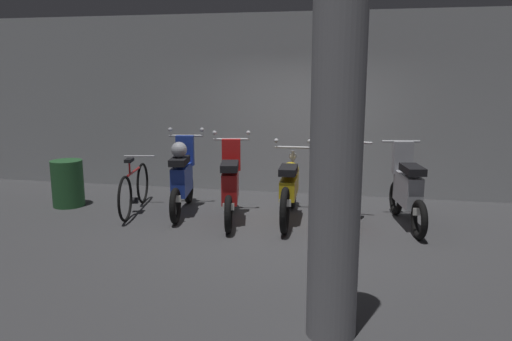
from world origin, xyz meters
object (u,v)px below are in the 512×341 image
(motorbike_slot_1, at_px, (231,185))
(support_pillar, at_px, (336,146))
(motorbike_slot_2, at_px, (289,187))
(trash_bin, at_px, (68,183))
(motorbike_slot_3, at_px, (347,188))
(motorbike_slot_0, at_px, (182,177))
(bicycle, at_px, (134,189))
(motorbike_slot_4, at_px, (407,189))

(motorbike_slot_1, height_order, support_pillar, support_pillar)
(motorbike_slot_2, relative_size, trash_bin, 2.56)
(motorbike_slot_3, bearing_deg, motorbike_slot_2, 167.02)
(motorbike_slot_0, relative_size, bicycle, 0.98)
(motorbike_slot_3, relative_size, support_pillar, 0.53)
(motorbike_slot_2, height_order, motorbike_slot_3, motorbike_slot_3)
(motorbike_slot_1, distance_m, support_pillar, 3.57)
(motorbike_slot_2, bearing_deg, bicycle, -178.87)
(support_pillar, bearing_deg, trash_bin, 143.96)
(motorbike_slot_3, distance_m, trash_bin, 4.52)
(motorbike_slot_3, bearing_deg, motorbike_slot_1, 179.96)
(motorbike_slot_0, distance_m, motorbike_slot_2, 1.69)
(trash_bin, bearing_deg, motorbike_slot_0, 0.29)
(bicycle, bearing_deg, support_pillar, -44.21)
(motorbike_slot_3, xyz_separation_m, trash_bin, (-4.51, 0.24, -0.18))
(motorbike_slot_0, distance_m, trash_bin, 1.99)
(motorbike_slot_2, bearing_deg, motorbike_slot_1, -167.14)
(motorbike_slot_2, xyz_separation_m, motorbike_slot_4, (1.68, 0.06, 0.03))
(motorbike_slot_0, bearing_deg, motorbike_slot_4, 0.08)
(motorbike_slot_2, relative_size, motorbike_slot_4, 1.17)
(motorbike_slot_4, distance_m, support_pillar, 3.54)
(motorbike_slot_2, relative_size, motorbike_slot_3, 1.16)
(bicycle, xyz_separation_m, trash_bin, (-1.22, 0.09, 0.02))
(motorbike_slot_0, xyz_separation_m, motorbike_slot_1, (0.84, -0.25, -0.04))
(motorbike_slot_2, height_order, trash_bin, motorbike_slot_2)
(motorbike_slot_4, distance_m, bicycle, 4.14)
(bicycle, relative_size, trash_bin, 2.25)
(motorbike_slot_0, height_order, motorbike_slot_1, same)
(motorbike_slot_1, bearing_deg, motorbike_slot_4, 5.73)
(motorbike_slot_4, height_order, trash_bin, motorbike_slot_4)
(motorbike_slot_2, bearing_deg, motorbike_slot_3, -12.98)
(motorbike_slot_1, relative_size, bicycle, 0.97)
(motorbike_slot_4, distance_m, trash_bin, 5.35)
(motorbike_slot_0, xyz_separation_m, trash_bin, (-1.98, -0.01, -0.19))
(bicycle, distance_m, trash_bin, 1.22)
(motorbike_slot_0, distance_m, motorbike_slot_4, 3.37)
(motorbike_slot_4, relative_size, bicycle, 0.98)
(trash_bin, bearing_deg, support_pillar, -36.04)
(motorbike_slot_0, xyz_separation_m, motorbike_slot_2, (1.69, -0.06, -0.08))
(motorbike_slot_2, distance_m, motorbike_slot_3, 0.87)
(motorbike_slot_0, bearing_deg, motorbike_slot_2, -1.87)
(motorbike_slot_1, relative_size, trash_bin, 2.19)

